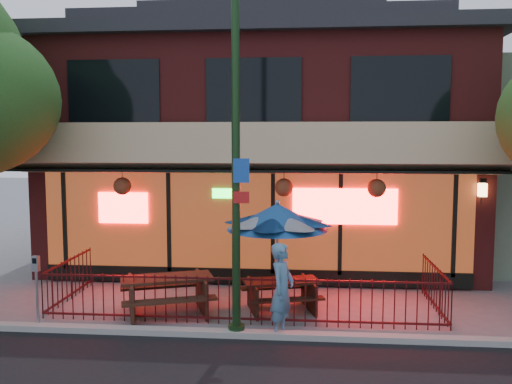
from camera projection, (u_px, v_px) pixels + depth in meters
The scene contains 10 objects.
ground at pixel (239, 328), 10.88m from camera, with size 80.00×80.00×0.00m, color gray.
curb at pixel (236, 334), 10.38m from camera, with size 80.00×0.25×0.12m, color #999993.
restaurant_building at pixel (265, 128), 17.53m from camera, with size 12.96×9.49×8.05m.
patio_fence at pixel (242, 290), 11.32m from camera, with size 8.44×2.62×1.00m.
street_light at pixel (236, 173), 10.17m from camera, with size 0.43×0.32×7.00m.
picnic_table_left at pixel (167, 290), 11.67m from camera, with size 2.33×2.06×0.83m.
picnic_table_right at pixel (281, 291), 11.90m from camera, with size 1.91×1.64×0.70m.
patio_umbrella at pixel (277, 217), 11.60m from camera, with size 2.18×2.18×2.49m.
pedestrian at pixel (282, 290), 10.37m from camera, with size 0.66×0.43×1.81m, color teal.
parking_meter_near at pixel (36, 280), 10.74m from camera, with size 0.13×0.12×1.48m.
Camera 1 is at (1.27, -10.49, 3.78)m, focal length 38.00 mm.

